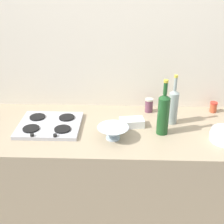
{
  "coord_description": "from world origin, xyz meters",
  "views": [
    {
      "loc": [
        0.06,
        -1.74,
        1.89
      ],
      "look_at": [
        0.0,
        0.0,
        1.02
      ],
      "focal_mm": 48.42,
      "sensor_mm": 36.0,
      "label": 1
    }
  ],
  "objects_px": {
    "stovetop_hob": "(50,125)",
    "butter_dish": "(132,123)",
    "wine_bottle_mid_left": "(163,113)",
    "mixing_bowl": "(113,132)",
    "wine_bottle_leftmost": "(173,106)",
    "condiment_jar_rear": "(149,105)",
    "condiment_jar_front": "(213,107)"
  },
  "relations": [
    {
      "from": "mixing_bowl",
      "to": "butter_dish",
      "type": "bearing_deg",
      "value": 53.48
    },
    {
      "from": "wine_bottle_mid_left",
      "to": "stovetop_hob",
      "type": "bearing_deg",
      "value": 175.69
    },
    {
      "from": "mixing_bowl",
      "to": "condiment_jar_front",
      "type": "xyz_separation_m",
      "value": [
        0.72,
        0.4,
        -0.01
      ]
    },
    {
      "from": "stovetop_hob",
      "to": "wine_bottle_leftmost",
      "type": "distance_m",
      "value": 0.83
    },
    {
      "from": "condiment_jar_front",
      "to": "condiment_jar_rear",
      "type": "distance_m",
      "value": 0.47
    },
    {
      "from": "condiment_jar_rear",
      "to": "wine_bottle_leftmost",
      "type": "bearing_deg",
      "value": -49.02
    },
    {
      "from": "stovetop_hob",
      "to": "mixing_bowl",
      "type": "bearing_deg",
      "value": -17.47
    },
    {
      "from": "stovetop_hob",
      "to": "butter_dish",
      "type": "xyz_separation_m",
      "value": [
        0.55,
        0.03,
        0.01
      ]
    },
    {
      "from": "butter_dish",
      "to": "condiment_jar_rear",
      "type": "distance_m",
      "value": 0.26
    },
    {
      "from": "butter_dish",
      "to": "wine_bottle_mid_left",
      "type": "bearing_deg",
      "value": -23.69
    },
    {
      "from": "condiment_jar_front",
      "to": "mixing_bowl",
      "type": "bearing_deg",
      "value": -151.05
    },
    {
      "from": "butter_dish",
      "to": "condiment_jar_rear",
      "type": "xyz_separation_m",
      "value": [
        0.13,
        0.22,
        0.03
      ]
    },
    {
      "from": "wine_bottle_leftmost",
      "to": "wine_bottle_mid_left",
      "type": "bearing_deg",
      "value": -120.46
    },
    {
      "from": "wine_bottle_leftmost",
      "to": "butter_dish",
      "type": "distance_m",
      "value": 0.3
    },
    {
      "from": "condiment_jar_rear",
      "to": "butter_dish",
      "type": "bearing_deg",
      "value": -120.23
    },
    {
      "from": "condiment_jar_front",
      "to": "condiment_jar_rear",
      "type": "bearing_deg",
      "value": -178.44
    },
    {
      "from": "mixing_bowl",
      "to": "condiment_jar_front",
      "type": "bearing_deg",
      "value": 28.95
    },
    {
      "from": "wine_bottle_mid_left",
      "to": "mixing_bowl",
      "type": "distance_m",
      "value": 0.34
    },
    {
      "from": "wine_bottle_leftmost",
      "to": "wine_bottle_mid_left",
      "type": "distance_m",
      "value": 0.16
    },
    {
      "from": "wine_bottle_leftmost",
      "to": "condiment_jar_front",
      "type": "xyz_separation_m",
      "value": [
        0.33,
        0.18,
        -0.09
      ]
    },
    {
      "from": "condiment_jar_front",
      "to": "condiment_jar_rear",
      "type": "relative_size",
      "value": 0.74
    },
    {
      "from": "butter_dish",
      "to": "condiment_jar_rear",
      "type": "height_order",
      "value": "condiment_jar_rear"
    },
    {
      "from": "stovetop_hob",
      "to": "butter_dish",
      "type": "bearing_deg",
      "value": 2.96
    },
    {
      "from": "mixing_bowl",
      "to": "butter_dish",
      "type": "xyz_separation_m",
      "value": [
        0.12,
        0.16,
        -0.02
      ]
    },
    {
      "from": "wine_bottle_leftmost",
      "to": "butter_dish",
      "type": "height_order",
      "value": "wine_bottle_leftmost"
    },
    {
      "from": "stovetop_hob",
      "to": "wine_bottle_mid_left",
      "type": "height_order",
      "value": "wine_bottle_mid_left"
    },
    {
      "from": "wine_bottle_mid_left",
      "to": "butter_dish",
      "type": "distance_m",
      "value": 0.24
    },
    {
      "from": "stovetop_hob",
      "to": "wine_bottle_mid_left",
      "type": "relative_size",
      "value": 1.12
    },
    {
      "from": "wine_bottle_leftmost",
      "to": "mixing_bowl",
      "type": "distance_m",
      "value": 0.46
    },
    {
      "from": "butter_dish",
      "to": "condiment_jar_front",
      "type": "distance_m",
      "value": 0.64
    },
    {
      "from": "wine_bottle_leftmost",
      "to": "butter_dish",
      "type": "relative_size",
      "value": 2.17
    },
    {
      "from": "butter_dish",
      "to": "condiment_jar_front",
      "type": "relative_size",
      "value": 2.09
    }
  ]
}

